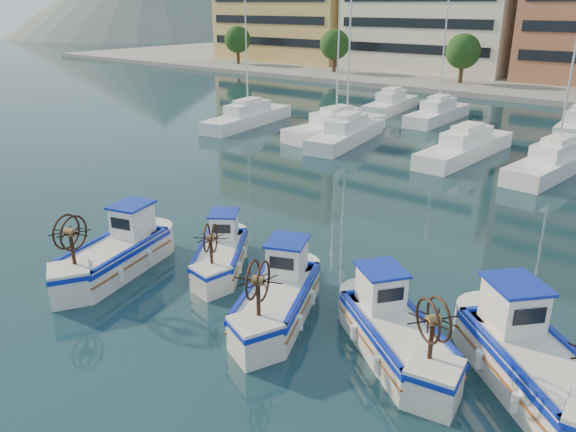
{
  "coord_description": "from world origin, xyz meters",
  "views": [
    {
      "loc": [
        12.46,
        -11.82,
        9.4
      ],
      "look_at": [
        -0.57,
        4.38,
        1.5
      ],
      "focal_mm": 35.0,
      "sensor_mm": 36.0,
      "label": 1
    }
  ],
  "objects_px": {
    "fishing_boat_c": "(278,295)",
    "fishing_boat_d": "(395,330)",
    "fishing_boat_b": "(221,252)",
    "fishing_boat_a": "(116,252)",
    "fishing_boat_e": "(533,360)"
  },
  "relations": [
    {
      "from": "fishing_boat_b",
      "to": "fishing_boat_a",
      "type": "bearing_deg",
      "value": -171.64
    },
    {
      "from": "fishing_boat_c",
      "to": "fishing_boat_d",
      "type": "bearing_deg",
      "value": -16.09
    },
    {
      "from": "fishing_boat_a",
      "to": "fishing_boat_e",
      "type": "distance_m",
      "value": 14.37
    },
    {
      "from": "fishing_boat_a",
      "to": "fishing_boat_e",
      "type": "relative_size",
      "value": 0.98
    },
    {
      "from": "fishing_boat_b",
      "to": "fishing_boat_e",
      "type": "bearing_deg",
      "value": -35.2
    },
    {
      "from": "fishing_boat_d",
      "to": "fishing_boat_a",
      "type": "bearing_deg",
      "value": 135.23
    },
    {
      "from": "fishing_boat_b",
      "to": "fishing_boat_e",
      "type": "relative_size",
      "value": 0.79
    },
    {
      "from": "fishing_boat_a",
      "to": "fishing_boat_c",
      "type": "relative_size",
      "value": 1.04
    },
    {
      "from": "fishing_boat_c",
      "to": "fishing_boat_e",
      "type": "distance_m",
      "value": 7.51
    },
    {
      "from": "fishing_boat_b",
      "to": "fishing_boat_d",
      "type": "distance_m",
      "value": 7.85
    },
    {
      "from": "fishing_boat_a",
      "to": "fishing_boat_d",
      "type": "relative_size",
      "value": 1.07
    },
    {
      "from": "fishing_boat_b",
      "to": "fishing_boat_c",
      "type": "bearing_deg",
      "value": -53.96
    },
    {
      "from": "fishing_boat_b",
      "to": "fishing_boat_d",
      "type": "height_order",
      "value": "fishing_boat_d"
    },
    {
      "from": "fishing_boat_b",
      "to": "fishing_boat_e",
      "type": "xyz_separation_m",
      "value": [
        11.32,
        -0.04,
        0.2
      ]
    },
    {
      "from": "fishing_boat_b",
      "to": "fishing_boat_d",
      "type": "bearing_deg",
      "value": -41.37
    }
  ]
}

